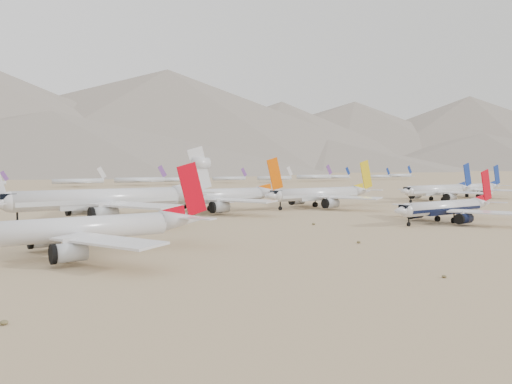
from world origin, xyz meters
TOP-DOWN VIEW (x-y plane):
  - ground at (0.00, 0.00)m, footprint 7000.00×7000.00m
  - main_airliner at (4.94, -2.38)m, footprint 42.54×41.55m
  - second_airliner at (-94.81, 3.54)m, footprint 47.37×46.30m
  - row2_navy_widebody at (77.78, 51.21)m, footprint 49.18×48.10m
  - row2_gold_tail at (9.96, 54.76)m, footprint 51.67×50.54m
  - row2_orange_tail at (-32.19, 62.45)m, footprint 53.95×52.78m
  - row2_white_trijet at (-70.64, 57.35)m, footprint 63.30×61.87m
  - row2_blue_far at (114.92, 56.71)m, footprint 46.98×45.94m
  - distant_storage_row at (57.48, 302.57)m, footprint 657.07×68.48m
  - foothills at (526.68, 1100.00)m, footprint 4637.50×1395.00m

SIDE VIEW (x-z plane):
  - ground at x=0.00m, z-range 0.00..0.00m
  - main_airliner at x=4.94m, z-range -3.38..11.63m
  - distant_storage_row at x=57.48m, z-range -3.22..12.09m
  - row2_blue_far at x=114.92m, z-range -3.70..13.00m
  - second_airliner at x=-94.81m, z-range -3.70..13.10m
  - row2_navy_widebody at x=77.78m, z-range -3.86..13.63m
  - row2_gold_tail at x=9.96m, z-range -4.05..14.34m
  - row2_orange_tail at x=-32.19m, z-range -4.22..15.02m
  - row2_white_trijet at x=-70.64m, z-range -4.72..17.71m
  - foothills at x=526.68m, z-range -10.35..144.65m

